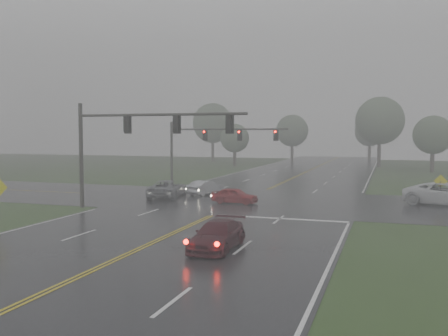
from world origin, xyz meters
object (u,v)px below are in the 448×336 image
(sedan_silver, at_px, (206,195))
(signal_gantry_near, at_px, (128,135))
(signal_gantry_far, at_px, (206,141))
(pickup_white, at_px, (446,206))
(sedan_red, at_px, (235,204))
(car_grey, at_px, (168,197))
(sedan_maroon, at_px, (217,249))

(sedan_silver, distance_m, signal_gantry_near, 11.27)
(sedan_silver, distance_m, signal_gantry_far, 7.90)
(pickup_white, bearing_deg, sedan_red, 120.17)
(car_grey, distance_m, pickup_white, 21.88)
(sedan_red, height_order, signal_gantry_near, signal_gantry_near)
(sedan_silver, bearing_deg, car_grey, 65.13)
(sedan_red, bearing_deg, signal_gantry_near, 135.11)
(sedan_maroon, xyz_separation_m, pickup_white, (11.64, 18.67, 0.00))
(sedan_red, distance_m, pickup_white, 15.82)
(sedan_red, height_order, sedan_silver, sedan_silver)
(sedan_silver, bearing_deg, pickup_white, -163.56)
(sedan_maroon, height_order, signal_gantry_far, signal_gantry_far)
(pickup_white, bearing_deg, sedan_maroon, 163.67)
(sedan_red, distance_m, car_grey, 6.68)
(sedan_red, bearing_deg, signal_gantry_far, 34.94)
(sedan_red, distance_m, signal_gantry_far, 12.96)
(sedan_red, bearing_deg, sedan_maroon, -161.89)
(signal_gantry_near, bearing_deg, car_grey, 92.32)
(sedan_silver, height_order, car_grey, car_grey)
(sedan_maroon, xyz_separation_m, sedan_silver, (-7.71, 19.05, 0.00))
(sedan_maroon, relative_size, sedan_silver, 1.16)
(sedan_silver, bearing_deg, signal_gantry_near, 95.26)
(signal_gantry_near, bearing_deg, signal_gantry_far, 90.16)
(sedan_red, height_order, signal_gantry_far, signal_gantry_far)
(signal_gantry_near, bearing_deg, pickup_white, 23.51)
(sedan_silver, bearing_deg, sedan_maroon, 129.63)
(signal_gantry_far, bearing_deg, pickup_white, -16.59)
(signal_gantry_far, bearing_deg, signal_gantry_near, -89.84)
(sedan_silver, relative_size, car_grey, 0.73)
(sedan_silver, relative_size, pickup_white, 0.63)
(sedan_silver, height_order, pickup_white, pickup_white)
(sedan_red, distance_m, signal_gantry_near, 9.73)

